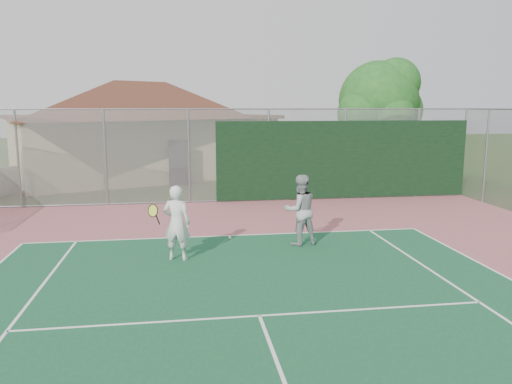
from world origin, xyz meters
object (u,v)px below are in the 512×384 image
player_white_front (176,223)px  player_grey_back (300,211)px  tree (380,104)px  clubhouse (139,120)px

player_white_front → player_grey_back: size_ratio=0.96×
tree → clubhouse: bearing=151.1°
clubhouse → player_white_front: 15.67m
tree → player_white_front: tree is taller
clubhouse → player_grey_back: size_ratio=8.45×
player_white_front → player_grey_back: 3.28m
player_grey_back → tree: bearing=-134.5°
clubhouse → player_grey_back: (5.16, -14.55, -1.98)m
tree → player_white_front: size_ratio=3.18×
clubhouse → tree: clubhouse is taller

